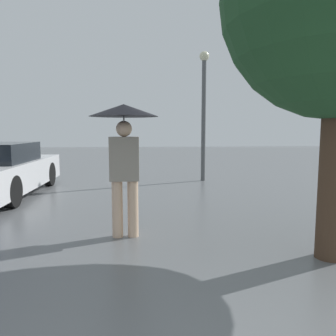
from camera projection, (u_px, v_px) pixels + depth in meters
pedestrian at (124, 137)px, 4.65m from camera, size 0.98×0.98×1.92m
parked_car_farthest at (1, 171)px, 7.77m from camera, size 1.66×4.30×1.26m
street_lamp at (204, 103)px, 9.90m from camera, size 0.29×0.29×3.90m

